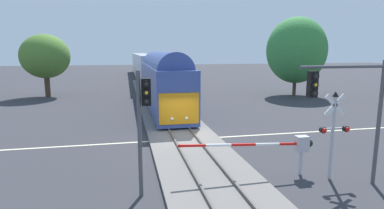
{
  "coord_description": "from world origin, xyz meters",
  "views": [
    {
      "loc": [
        -3.47,
        -18.9,
        5.55
      ],
      "look_at": [
        0.83,
        1.34,
        2.0
      ],
      "focal_mm": 29.3,
      "sensor_mm": 36.0,
      "label": 1
    }
  ],
  "objects": [
    {
      "name": "maple_right_background",
      "position": [
        17.17,
        16.57,
        5.61
      ],
      "size": [
        7.24,
        7.24,
        9.64
      ],
      "color": "#4C3828",
      "rests_on": "ground"
    },
    {
      "name": "commuter_train",
      "position": [
        0.0,
        32.65,
        2.73
      ],
      "size": [
        3.04,
        66.23,
        5.16
      ],
      "color": "#384C93",
      "rests_on": "railway_track"
    },
    {
      "name": "traffic_signal_median",
      "position": [
        -2.89,
        -7.41,
        3.26
      ],
      "size": [
        0.53,
        0.38,
        4.86
      ],
      "color": "#4C4C51",
      "rests_on": "ground"
    },
    {
      "name": "crossing_gate_near",
      "position": [
        3.43,
        -6.7,
        1.42
      ],
      "size": [
        6.16,
        0.4,
        1.8
      ],
      "color": "#B7B7BC",
      "rests_on": "ground"
    },
    {
      "name": "ground_plane",
      "position": [
        0.0,
        0.0,
        0.0
      ],
      "size": [
        220.0,
        220.0,
        0.0
      ],
      "primitive_type": "plane",
      "color": "#333338"
    },
    {
      "name": "crossing_signal_mast",
      "position": [
        5.14,
        -7.46,
        2.37
      ],
      "size": [
        1.36,
        0.44,
        3.88
      ],
      "color": "#B2B2B7",
      "rests_on": "ground"
    },
    {
      "name": "railway_track",
      "position": [
        0.0,
        0.0,
        0.1
      ],
      "size": [
        4.4,
        80.0,
        0.32
      ],
      "color": "slate",
      "rests_on": "ground"
    },
    {
      "name": "road_centre_stripe",
      "position": [
        0.0,
        0.0,
        0.0
      ],
      "size": [
        44.0,
        0.2,
        0.01
      ],
      "color": "beige",
      "rests_on": "ground"
    },
    {
      "name": "traffic_signal_near_right",
      "position": [
        5.55,
        -8.31,
        3.9
      ],
      "size": [
        4.14,
        0.38,
        5.2
      ],
      "color": "#4C4C51",
      "rests_on": "ground"
    },
    {
      "name": "pine_left_background",
      "position": [
        -12.85,
        21.95,
        4.89
      ],
      "size": [
        5.72,
        5.72,
        7.54
      ],
      "color": "#4C3828",
      "rests_on": "ground"
    }
  ]
}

